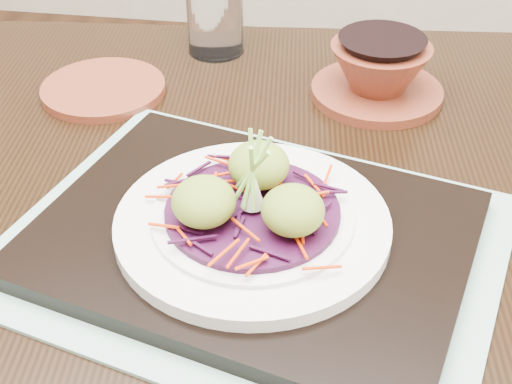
# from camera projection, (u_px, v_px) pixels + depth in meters

# --- Properties ---
(dining_table) EXTENTS (1.23, 0.88, 0.72)m
(dining_table) POSITION_uv_depth(u_px,v_px,m) (265.00, 263.00, 0.75)
(dining_table) COLOR black
(dining_table) RESTS_ON ground
(placemat) EXTENTS (0.49, 0.43, 0.00)m
(placemat) POSITION_uv_depth(u_px,v_px,m) (253.00, 245.00, 0.63)
(placemat) COLOR #84AA97
(placemat) RESTS_ON dining_table
(serving_tray) EXTENTS (0.42, 0.36, 0.02)m
(serving_tray) POSITION_uv_depth(u_px,v_px,m) (253.00, 236.00, 0.62)
(serving_tray) COLOR black
(serving_tray) RESTS_ON placemat
(white_plate) EXTENTS (0.24, 0.24, 0.02)m
(white_plate) POSITION_uv_depth(u_px,v_px,m) (252.00, 222.00, 0.61)
(white_plate) COLOR silver
(white_plate) RESTS_ON serving_tray
(cabbage_bed) EXTENTS (0.15, 0.15, 0.01)m
(cabbage_bed) POSITION_uv_depth(u_px,v_px,m) (252.00, 211.00, 0.61)
(cabbage_bed) COLOR #350A2A
(cabbage_bed) RESTS_ON white_plate
(carrot_julienne) EXTENTS (0.18, 0.18, 0.01)m
(carrot_julienne) POSITION_uv_depth(u_px,v_px,m) (252.00, 204.00, 0.60)
(carrot_julienne) COLOR red
(carrot_julienne) RESTS_ON cabbage_bed
(guacamole_scoops) EXTENTS (0.13, 0.12, 0.04)m
(guacamole_scoops) POSITION_uv_depth(u_px,v_px,m) (252.00, 192.00, 0.59)
(guacamole_scoops) COLOR olive
(guacamole_scoops) RESTS_ON cabbage_bed
(scallion_garnish) EXTENTS (0.06, 0.06, 0.08)m
(scallion_garnish) POSITION_uv_depth(u_px,v_px,m) (252.00, 174.00, 0.58)
(scallion_garnish) COLOR #8BC64F
(scallion_garnish) RESTS_ON cabbage_bed
(terracotta_side_plate) EXTENTS (0.20, 0.20, 0.01)m
(terracotta_side_plate) POSITION_uv_depth(u_px,v_px,m) (103.00, 89.00, 0.85)
(terracotta_side_plate) COLOR #5F2616
(terracotta_side_plate) RESTS_ON dining_table
(water_glass) EXTENTS (0.10, 0.10, 0.10)m
(water_glass) POSITION_uv_depth(u_px,v_px,m) (215.00, 14.00, 0.91)
(water_glass) COLOR white
(water_glass) RESTS_ON dining_table
(terracotta_bowl_set) EXTENTS (0.20, 0.20, 0.06)m
(terracotta_bowl_set) POSITION_uv_depth(u_px,v_px,m) (379.00, 74.00, 0.83)
(terracotta_bowl_set) COLOR #5F2616
(terracotta_bowl_set) RESTS_ON dining_table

